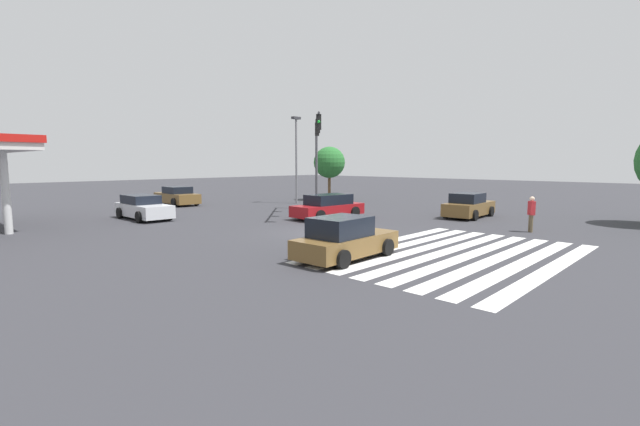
{
  "coord_description": "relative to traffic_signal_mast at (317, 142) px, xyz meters",
  "views": [
    {
      "loc": [
        -15.06,
        -14.35,
        3.43
      ],
      "look_at": [
        0.0,
        0.0,
        0.99
      ],
      "focal_mm": 24.0,
      "sensor_mm": 36.0,
      "label": 1
    }
  ],
  "objects": [
    {
      "name": "car_1",
      "position": [
        5.31,
        -8.18,
        -4.08
      ],
      "size": [
        4.5,
        2.21,
        1.55
      ],
      "rotation": [
        0.0,
        0.0,
        0.05
      ],
      "color": "brown",
      "rests_on": "ground_plane"
    },
    {
      "name": "street_light_pole_a",
      "position": [
        4.27,
        6.56,
        -0.4
      ],
      "size": [
        0.8,
        0.36,
        7.25
      ],
      "color": "slate",
      "rests_on": "ground_plane"
    },
    {
      "name": "pedestrian",
      "position": [
        1.84,
        -12.98,
        -3.8
      ],
      "size": [
        0.41,
        0.41,
        1.78
      ],
      "rotation": [
        0.0,
        0.0,
        2.35
      ],
      "color": "brown",
      "rests_on": "ground_plane"
    },
    {
      "name": "ground_plane",
      "position": [
        -5.54,
        -5.54,
        -4.8
      ],
      "size": [
        144.62,
        144.62,
        0.0
      ],
      "primitive_type": "plane",
      "color": "#333338"
    },
    {
      "name": "tree_corner_c",
      "position": [
        8.38,
        6.54,
        -1.34
      ],
      "size": [
        2.85,
        2.85,
        4.9
      ],
      "color": "brown",
      "rests_on": "ground_plane"
    },
    {
      "name": "car_3",
      "position": [
        -9.24,
        5.92,
        -4.1
      ],
      "size": [
        2.1,
        4.68,
        1.47
      ],
      "rotation": [
        0.0,
        0.0,
        -1.59
      ],
      "color": "silver",
      "rests_on": "ground_plane"
    },
    {
      "name": "traffic_signal_mast",
      "position": [
        0.0,
        0.0,
        0.0
      ],
      "size": [
        5.87,
        5.87,
        6.37
      ],
      "rotation": [
        0.0,
        0.0,
        -2.36
      ],
      "color": "#47474C",
      "rests_on": "ground_plane"
    },
    {
      "name": "car_4",
      "position": [
        -9.04,
        -10.11,
        -4.1
      ],
      "size": [
        4.34,
        2.1,
        1.54
      ],
      "rotation": [
        0.0,
        0.0,
        0.04
      ],
      "color": "brown",
      "rests_on": "ground_plane"
    },
    {
      "name": "car_0",
      "position": [
        -3.4,
        12.72,
        -4.1
      ],
      "size": [
        2.31,
        4.87,
        1.5
      ],
      "rotation": [
        0.0,
        0.0,
        1.52
      ],
      "color": "brown",
      "rests_on": "ground_plane"
    },
    {
      "name": "car_2",
      "position": [
        -1.14,
        -2.05,
        -4.08
      ],
      "size": [
        4.9,
        2.31,
        1.49
      ],
      "rotation": [
        0.0,
        0.0,
        3.07
      ],
      "color": "maroon",
      "rests_on": "ground_plane"
    },
    {
      "name": "crosswalk_markings",
      "position": [
        -5.54,
        -12.66,
        -4.8
      ],
      "size": [
        10.86,
        7.25,
        0.01
      ],
      "rotation": [
        0.0,
        0.0,
        1.57
      ],
      "color": "silver",
      "rests_on": "ground_plane"
    }
  ]
}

